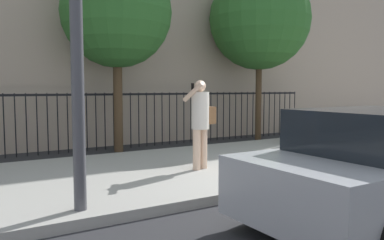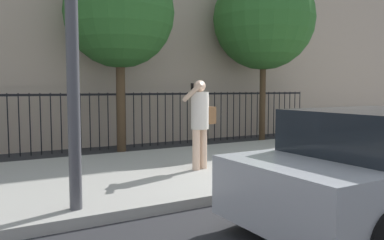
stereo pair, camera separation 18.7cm
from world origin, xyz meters
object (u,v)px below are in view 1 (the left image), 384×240
(street_bench, at_px, (309,125))
(street_tree_far, at_px, (117,13))
(pedestrian_on_phone, at_px, (201,118))
(street_tree_near, at_px, (260,20))

(street_bench, relative_size, street_tree_far, 0.31)
(pedestrian_on_phone, relative_size, street_tree_near, 0.31)
(street_tree_near, bearing_deg, pedestrian_on_phone, -142.11)
(pedestrian_on_phone, distance_m, street_bench, 5.13)
(pedestrian_on_phone, distance_m, street_tree_far, 4.50)
(street_bench, bearing_deg, street_tree_far, 157.98)
(pedestrian_on_phone, height_order, street_bench, pedestrian_on_phone)
(street_tree_near, distance_m, street_tree_far, 4.84)
(street_bench, distance_m, street_tree_near, 3.84)
(pedestrian_on_phone, height_order, street_tree_far, street_tree_far)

